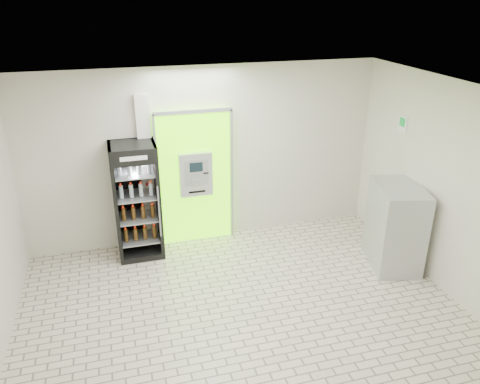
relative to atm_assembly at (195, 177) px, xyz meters
name	(u,v)px	position (x,y,z in m)	size (l,w,h in m)	color
ground	(246,320)	(0.20, -2.41, -1.17)	(6.00, 6.00, 0.00)	#BEAF9E
room_shell	(247,195)	(0.20, -2.41, 0.67)	(6.00, 6.00, 6.00)	beige
atm_assembly	(195,177)	(0.00, 0.00, 0.00)	(1.30, 0.24, 2.33)	#6EFF01
pillar	(147,173)	(-0.78, 0.04, 0.13)	(0.22, 0.11, 2.60)	silver
beverage_cooler	(137,203)	(-1.00, -0.23, -0.25)	(0.72, 0.68, 1.91)	black
steel_cabinet	(395,226)	(2.85, -1.67, -0.50)	(0.90, 1.14, 1.34)	#ADAFB5
exit_sign	(403,124)	(3.19, -1.01, 0.95)	(0.02, 0.22, 0.26)	white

